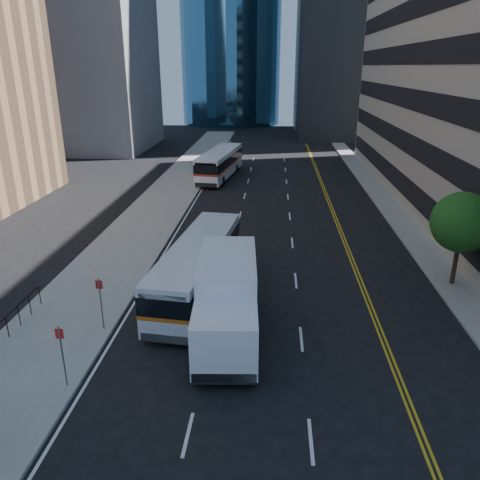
{
  "coord_description": "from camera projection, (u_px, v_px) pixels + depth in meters",
  "views": [
    {
      "loc": [
        -0.93,
        -15.95,
        11.31
      ],
      "look_at": [
        -2.56,
        6.8,
        2.8
      ],
      "focal_mm": 35.0,
      "sensor_mm": 36.0,
      "label": 1
    }
  ],
  "objects": [
    {
      "name": "bus_rear",
      "position": [
        220.0,
        163.0,
        49.84
      ],
      "size": [
        3.96,
        11.44,
        2.89
      ],
      "rotation": [
        0.0,
        0.0,
        -0.14
      ],
      "color": "white",
      "rests_on": "ground"
    },
    {
      "name": "ground",
      "position": [
        291.0,
        366.0,
        18.79
      ],
      "size": [
        160.0,
        160.0,
        0.0
      ],
      "primitive_type": "plane",
      "color": "black",
      "rests_on": "ground"
    },
    {
      "name": "box_truck",
      "position": [
        227.0,
        300.0,
        20.15
      ],
      "size": [
        2.97,
        7.43,
        3.48
      ],
      "rotation": [
        0.0,
        0.0,
        0.07
      ],
      "color": "white",
      "rests_on": "ground"
    },
    {
      "name": "sidewalk_west",
      "position": [
        168.0,
        197.0,
        42.83
      ],
      "size": [
        5.0,
        90.0,
        0.15
      ],
      "primitive_type": "cube",
      "color": "gray",
      "rests_on": "ground"
    },
    {
      "name": "midrise_west",
      "position": [
        76.0,
        17.0,
        63.14
      ],
      "size": [
        18.0,
        18.0,
        35.0
      ],
      "primitive_type": "cube",
      "color": "gray",
      "rests_on": "ground"
    },
    {
      "name": "street_tree",
      "position": [
        462.0,
        222.0,
        24.39
      ],
      "size": [
        3.2,
        3.2,
        5.1
      ],
      "color": "#332114",
      "rests_on": "sidewalk_east"
    },
    {
      "name": "bus_front",
      "position": [
        198.0,
        266.0,
        24.32
      ],
      "size": [
        3.57,
        11.03,
        2.79
      ],
      "rotation": [
        0.0,
        0.0,
        -0.11
      ],
      "color": "silver",
      "rests_on": "ground"
    },
    {
      "name": "sidewalk_east",
      "position": [
        384.0,
        201.0,
        41.53
      ],
      "size": [
        2.0,
        90.0,
        0.15
      ],
      "primitive_type": "cube",
      "color": "gray",
      "rests_on": "ground"
    }
  ]
}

